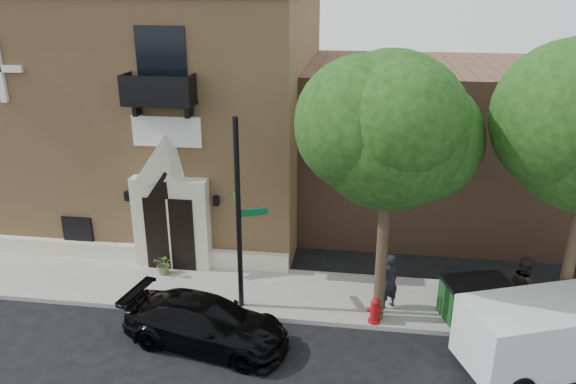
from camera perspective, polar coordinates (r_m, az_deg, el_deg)
name	(u,v)px	position (r m, az deg, el deg)	size (l,w,h in m)	color
ground	(178,314)	(17.72, -11.16, -12.07)	(120.00, 120.00, 0.00)	black
sidewalk	(222,289)	(18.63, -6.73, -9.76)	(42.00, 3.00, 0.15)	gray
church	(163,106)	(23.96, -12.62, 8.56)	(12.20, 11.01, 9.30)	tan
neighbour_building	(531,146)	(24.71, 23.45, 4.26)	(18.00, 8.00, 6.40)	brown
street_tree_left	(391,130)	(14.78, 10.43, 6.21)	(4.97, 4.38, 7.77)	#38281C
black_sedan	(206,323)	(15.96, -8.32, -13.02)	(1.89, 4.66, 1.35)	black
cargo_van	(563,332)	(16.29, 26.17, -12.61)	(5.20, 3.53, 1.98)	white
street_sign	(239,216)	(16.26, -5.00, -2.43)	(1.14, 0.88, 5.88)	black
fire_hydrant	(375,311)	(16.76, 8.79, -11.82)	(0.44, 0.36, 0.78)	maroon
dumpster	(474,298)	(17.57, 18.38, -10.19)	(2.08, 1.54, 1.22)	#0D3313
planter	(164,264)	(19.53, -12.48, -7.16)	(0.65, 0.56, 0.72)	#586F37
pedestrian_near	(389,281)	(17.29, 10.21, -8.90)	(0.64, 0.42, 1.77)	black
pedestrian_far	(523,287)	(17.97, 22.78, -8.85)	(0.93, 0.72, 1.90)	#2E261F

